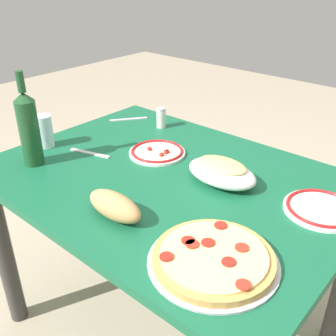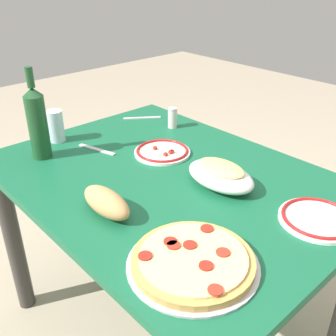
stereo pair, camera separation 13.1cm
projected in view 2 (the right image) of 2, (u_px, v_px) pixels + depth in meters
ground_plane at (168, 328)px, 1.68m from camera, size 8.00×8.00×0.00m
dining_table at (168, 208)px, 1.39m from camera, size 1.20×0.88×0.75m
pepperoni_pizza at (193, 261)px, 0.93m from camera, size 0.32×0.32×0.03m
baked_pasta_dish at (221, 174)px, 1.25m from camera, size 0.24×0.15×0.08m
wine_bottle at (37, 122)px, 1.39m from camera, size 0.07×0.07×0.33m
water_glass at (56, 126)px, 1.55m from camera, size 0.06×0.06×0.13m
side_plate_near at (162, 152)px, 1.47m from camera, size 0.21×0.21×0.02m
side_plate_far at (318, 218)px, 1.09m from camera, size 0.22×0.22×0.02m
bread_loaf at (106, 202)px, 1.11m from camera, size 0.19×0.08×0.07m
spice_shaker at (173, 118)px, 1.69m from camera, size 0.04×0.04×0.09m
fork_left at (97, 149)px, 1.50m from camera, size 0.17×0.06×0.00m
fork_right at (142, 118)px, 1.80m from camera, size 0.11×0.15×0.00m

